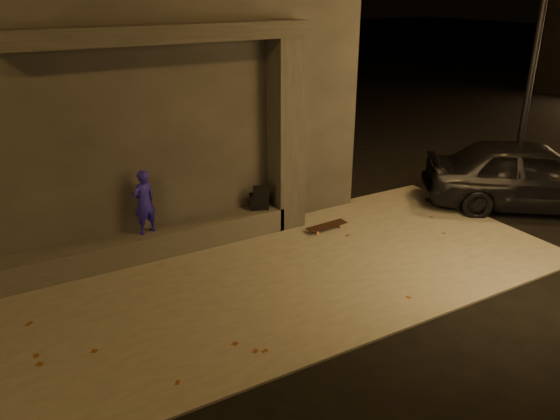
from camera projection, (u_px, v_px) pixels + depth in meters
ground at (319, 352)px, 7.19m from camera, size 120.00×120.00×0.00m
sidewalk at (250, 284)px, 8.79m from camera, size 11.00×4.40×0.04m
building at (101, 86)px, 10.94m from camera, size 9.00×5.10×5.22m
ledge at (126, 249)px, 9.40m from camera, size 6.00×0.55×0.45m
column at (286, 136)px, 10.27m from camera, size 0.55×0.55×3.60m
canopy at (165, 33)px, 8.56m from camera, size 5.00×0.70×0.28m
skateboarder at (144, 202)px, 9.28m from camera, size 0.48×0.38×1.14m
backpack at (259, 200)px, 10.45m from camera, size 0.41×0.34×0.50m
skateboard at (327, 226)px, 10.67m from camera, size 0.87×0.28×0.10m
street_lamp_2 at (543, 9)px, 11.27m from camera, size 0.36×0.36×7.06m
car_a at (530, 175)px, 11.58m from camera, size 4.52×4.03×1.48m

